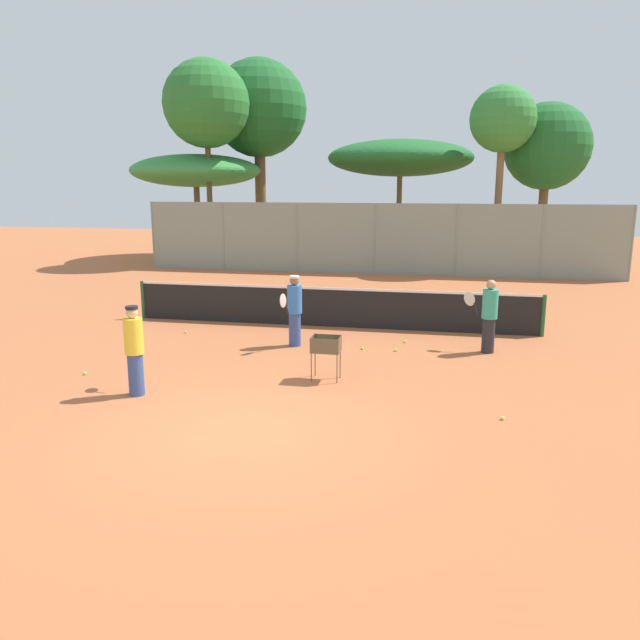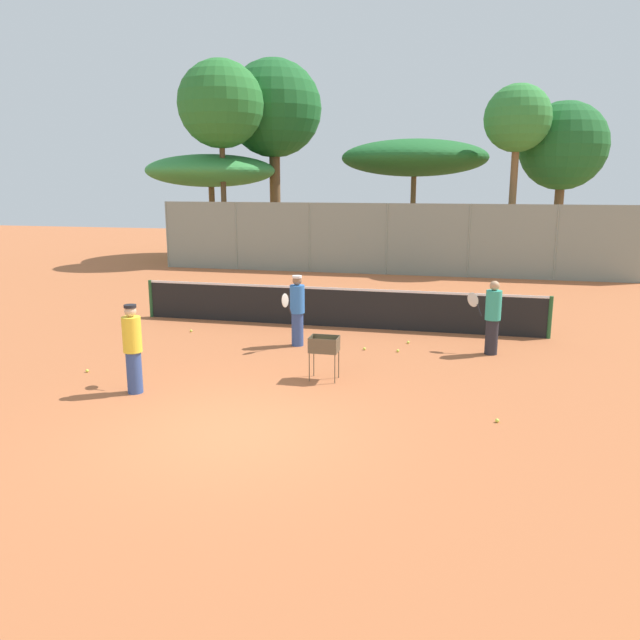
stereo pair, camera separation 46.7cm
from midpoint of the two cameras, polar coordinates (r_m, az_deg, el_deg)
ground_plane at (r=9.96m, az=-6.53°, el=-10.11°), size 80.00×80.00×0.00m
tennis_net at (r=16.72m, az=2.22°, el=1.24°), size 11.00×0.10×1.07m
back_fence at (r=26.43m, az=6.62°, el=7.35°), size 20.16×0.08×2.97m
tree_0 at (r=28.13m, az=18.09°, el=16.97°), size 2.74×2.74×7.76m
tree_1 at (r=29.82m, az=21.79°, el=14.50°), size 3.75×3.75×7.22m
tree_2 at (r=33.18m, az=-3.82°, el=18.62°), size 4.81×4.81×9.86m
tree_3 at (r=32.67m, az=-9.54°, el=13.29°), size 6.45×6.45×5.19m
tree_4 at (r=30.59m, az=9.07°, el=14.41°), size 6.84×6.84×5.79m
tree_5 at (r=30.69m, az=-8.61°, el=18.89°), size 3.98×3.98×9.33m
player_white_outfit at (r=11.83m, az=-15.67°, el=-2.43°), size 0.49×0.84×1.66m
player_red_cap at (r=14.56m, az=16.37°, el=0.28°), size 0.80×0.57×1.68m
player_yellow_shirt at (r=14.71m, az=-1.20°, el=0.95°), size 0.38×0.88×1.68m
ball_cart at (r=12.19m, az=1.40°, el=-2.57°), size 0.56×0.41×0.87m
tennis_ball_0 at (r=15.25m, az=8.94°, el=-2.03°), size 0.07×0.07×0.07m
tennis_ball_1 at (r=14.46m, az=8.06°, el=-2.80°), size 0.07×0.07×0.07m
tennis_ball_2 at (r=10.70m, az=17.12°, el=-8.79°), size 0.07×0.07×0.07m
tennis_ball_3 at (r=16.52m, az=-10.91°, el=-0.98°), size 0.07×0.07×0.07m
tennis_ball_4 at (r=13.60m, az=-19.60°, el=-4.40°), size 0.07×0.07×0.07m
tennis_ball_5 at (r=14.55m, az=5.00°, el=-2.63°), size 0.07×0.07×0.07m
parked_car at (r=31.29m, az=2.46°, el=6.69°), size 4.20×1.70×1.60m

